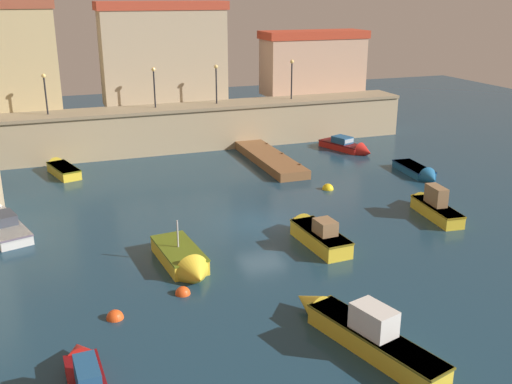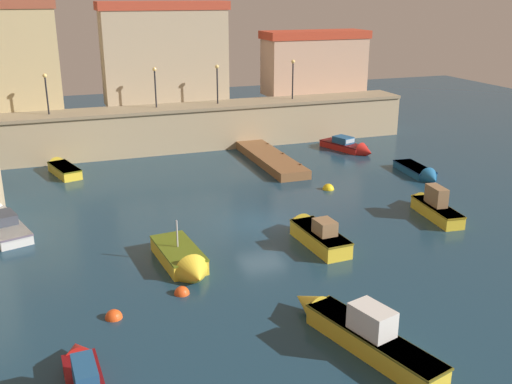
{
  "view_description": "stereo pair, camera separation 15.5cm",
  "coord_description": "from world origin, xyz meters",
  "px_view_note": "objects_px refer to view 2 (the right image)",
  "views": [
    {
      "loc": [
        -10.99,
        -28.96,
        12.31
      ],
      "look_at": [
        0.0,
        1.02,
        1.52
      ],
      "focal_mm": 41.52,
      "sensor_mm": 36.0,
      "label": 1
    },
    {
      "loc": [
        -10.85,
        -29.01,
        12.31
      ],
      "look_at": [
        0.0,
        1.02,
        1.52
      ],
      "focal_mm": 41.52,
      "sensor_mm": 36.0,
      "label": 2
    }
  ],
  "objects_px": {
    "moored_boat_1": "(314,233)",
    "moored_boat_8": "(432,206)",
    "quay_lamp_3": "(293,73)",
    "moored_boat_0": "(421,173)",
    "moored_boat_2": "(184,261)",
    "mooring_buoy_1": "(328,189)",
    "moored_boat_4": "(62,168)",
    "moored_boat_9": "(84,381)",
    "quay_lamp_2": "(217,78)",
    "mooring_buoy_0": "(114,318)",
    "mooring_buoy_2": "(182,294)",
    "quay_lamp_0": "(46,87)",
    "quay_lamp_1": "(155,81)",
    "moored_boat_5": "(350,147)",
    "moored_boat_7": "(359,331)"
  },
  "relations": [
    {
      "from": "quay_lamp_1",
      "to": "moored_boat_4",
      "type": "height_order",
      "value": "quay_lamp_1"
    },
    {
      "from": "quay_lamp_1",
      "to": "mooring_buoy_2",
      "type": "bearing_deg",
      "value": -98.72
    },
    {
      "from": "quay_lamp_2",
      "to": "moored_boat_2",
      "type": "distance_m",
      "value": 24.2
    },
    {
      "from": "moored_boat_8",
      "to": "moored_boat_1",
      "type": "bearing_deg",
      "value": 105.04
    },
    {
      "from": "quay_lamp_1",
      "to": "moored_boat_2",
      "type": "xyz_separation_m",
      "value": [
        -3.1,
        -22.14,
        -5.3
      ]
    },
    {
      "from": "moored_boat_4",
      "to": "moored_boat_9",
      "type": "xyz_separation_m",
      "value": [
        -0.44,
        -26.01,
        0.08
      ]
    },
    {
      "from": "quay_lamp_1",
      "to": "moored_boat_8",
      "type": "xyz_separation_m",
      "value": [
        12.14,
        -20.04,
        -5.16
      ]
    },
    {
      "from": "moored_boat_5",
      "to": "mooring_buoy_2",
      "type": "height_order",
      "value": "moored_boat_5"
    },
    {
      "from": "moored_boat_1",
      "to": "moored_boat_8",
      "type": "xyz_separation_m",
      "value": [
        8.14,
        1.3,
        0.03
      ]
    },
    {
      "from": "quay_lamp_1",
      "to": "moored_boat_2",
      "type": "relative_size",
      "value": 0.63
    },
    {
      "from": "moored_boat_2",
      "to": "moored_boat_4",
      "type": "xyz_separation_m",
      "value": [
        -4.67,
        18.22,
        -0.05
      ]
    },
    {
      "from": "quay_lamp_0",
      "to": "moored_boat_4",
      "type": "xyz_separation_m",
      "value": [
        0.41,
        -3.92,
        -5.27
      ]
    },
    {
      "from": "quay_lamp_0",
      "to": "mooring_buoy_2",
      "type": "height_order",
      "value": "quay_lamp_0"
    },
    {
      "from": "moored_boat_2",
      "to": "quay_lamp_3",
      "type": "bearing_deg",
      "value": 140.71
    },
    {
      "from": "moored_boat_4",
      "to": "quay_lamp_2",
      "type": "bearing_deg",
      "value": -88.99
    },
    {
      "from": "quay_lamp_1",
      "to": "mooring_buoy_0",
      "type": "relative_size",
      "value": 4.57
    },
    {
      "from": "moored_boat_4",
      "to": "mooring_buoy_0",
      "type": "relative_size",
      "value": 6.82
    },
    {
      "from": "quay_lamp_1",
      "to": "moored_boat_2",
      "type": "height_order",
      "value": "quay_lamp_1"
    },
    {
      "from": "moored_boat_1",
      "to": "moored_boat_7",
      "type": "distance_m",
      "value": 9.48
    },
    {
      "from": "moored_boat_4",
      "to": "moored_boat_1",
      "type": "bearing_deg",
      "value": -161.89
    },
    {
      "from": "mooring_buoy_0",
      "to": "moored_boat_7",
      "type": "bearing_deg",
      "value": -30.96
    },
    {
      "from": "moored_boat_9",
      "to": "mooring_buoy_2",
      "type": "height_order",
      "value": "moored_boat_9"
    },
    {
      "from": "quay_lamp_3",
      "to": "moored_boat_8",
      "type": "xyz_separation_m",
      "value": [
        0.3,
        -20.04,
        -5.25
      ]
    },
    {
      "from": "moored_boat_2",
      "to": "moored_boat_8",
      "type": "relative_size",
      "value": 0.97
    },
    {
      "from": "moored_boat_2",
      "to": "mooring_buoy_1",
      "type": "relative_size",
      "value": 6.68
    },
    {
      "from": "quay_lamp_1",
      "to": "moored_boat_9",
      "type": "bearing_deg",
      "value": -105.33
    },
    {
      "from": "quay_lamp_1",
      "to": "moored_boat_0",
      "type": "distance_m",
      "value": 21.55
    },
    {
      "from": "moored_boat_7",
      "to": "moored_boat_4",
      "type": "bearing_deg",
      "value": 3.59
    },
    {
      "from": "quay_lamp_2",
      "to": "moored_boat_1",
      "type": "height_order",
      "value": "quay_lamp_2"
    },
    {
      "from": "moored_boat_0",
      "to": "mooring_buoy_0",
      "type": "height_order",
      "value": "moored_boat_0"
    },
    {
      "from": "moored_boat_0",
      "to": "moored_boat_4",
      "type": "distance_m",
      "value": 25.57
    },
    {
      "from": "quay_lamp_2",
      "to": "moored_boat_2",
      "type": "height_order",
      "value": "quay_lamp_2"
    },
    {
      "from": "quay_lamp_3",
      "to": "moored_boat_1",
      "type": "height_order",
      "value": "quay_lamp_3"
    },
    {
      "from": "moored_boat_8",
      "to": "quay_lamp_2",
      "type": "bearing_deg",
      "value": 25.29
    },
    {
      "from": "quay_lamp_1",
      "to": "mooring_buoy_2",
      "type": "relative_size",
      "value": 4.78
    },
    {
      "from": "quay_lamp_2",
      "to": "quay_lamp_0",
      "type": "bearing_deg",
      "value": 180.0
    },
    {
      "from": "moored_boat_1",
      "to": "moored_boat_4",
      "type": "bearing_deg",
      "value": 30.64
    },
    {
      "from": "moored_boat_0",
      "to": "moored_boat_2",
      "type": "relative_size",
      "value": 0.97
    },
    {
      "from": "moored_boat_0",
      "to": "moored_boat_2",
      "type": "bearing_deg",
      "value": -60.54
    },
    {
      "from": "quay_lamp_3",
      "to": "moored_boat_0",
      "type": "distance_m",
      "value": 15.08
    },
    {
      "from": "moored_boat_5",
      "to": "moored_boat_9",
      "type": "distance_m",
      "value": 33.49
    },
    {
      "from": "quay_lamp_0",
      "to": "quay_lamp_1",
      "type": "distance_m",
      "value": 8.18
    },
    {
      "from": "mooring_buoy_0",
      "to": "mooring_buoy_2",
      "type": "relative_size",
      "value": 1.05
    },
    {
      "from": "quay_lamp_2",
      "to": "mooring_buoy_2",
      "type": "xyz_separation_m",
      "value": [
        -8.87,
        -24.5,
        -5.71
      ]
    },
    {
      "from": "quay_lamp_0",
      "to": "moored_boat_8",
      "type": "relative_size",
      "value": 0.58
    },
    {
      "from": "quay_lamp_2",
      "to": "quay_lamp_1",
      "type": "bearing_deg",
      "value": 180.0
    },
    {
      "from": "quay_lamp_3",
      "to": "moored_boat_2",
      "type": "bearing_deg",
      "value": -124.01
    },
    {
      "from": "quay_lamp_2",
      "to": "moored_boat_9",
      "type": "relative_size",
      "value": 0.6
    },
    {
      "from": "moored_boat_8",
      "to": "moored_boat_9",
      "type": "height_order",
      "value": "moored_boat_8"
    },
    {
      "from": "moored_boat_1",
      "to": "moored_boat_4",
      "type": "distance_m",
      "value": 21.03
    }
  ]
}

